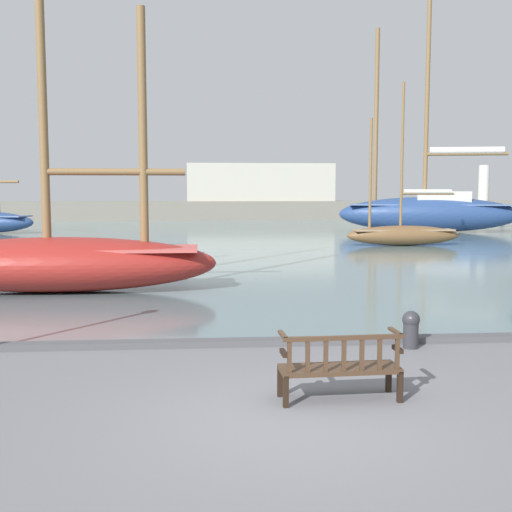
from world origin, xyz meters
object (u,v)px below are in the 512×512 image
at_px(sailboat_centre_channel, 403,233).
at_px(mooring_bollard, 411,327).
at_px(sailboat_far_port, 56,257).
at_px(park_bench, 340,366).
at_px(sailboat_mid_starboard, 429,210).

distance_m(sailboat_centre_channel, mooring_bollard, 21.14).
bearing_deg(mooring_bollard, sailboat_far_port, 139.40).
xyz_separation_m(park_bench, mooring_bollard, (1.85, 2.72, -0.10)).
bearing_deg(sailboat_mid_starboard, mooring_bollard, -110.13).
relative_size(park_bench, sailboat_mid_starboard, 0.10).
bearing_deg(park_bench, sailboat_mid_starboard, 68.57).
bearing_deg(mooring_bollard, sailboat_centre_channel, 72.97).
xyz_separation_m(park_bench, sailboat_mid_starboard, (13.01, 33.15, 1.06)).
height_order(sailboat_far_port, mooring_bollard, sailboat_far_port).
relative_size(sailboat_centre_channel, mooring_bollard, 11.94).
relative_size(park_bench, mooring_bollard, 2.43).
relative_size(sailboat_centre_channel, sailboat_far_port, 0.74).
relative_size(sailboat_far_port, mooring_bollard, 16.17).
distance_m(park_bench, sailboat_centre_channel, 24.31).
distance_m(sailboat_mid_starboard, sailboat_far_port, 30.40).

